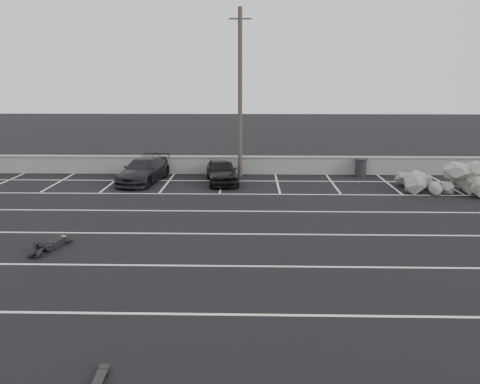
{
  "coord_description": "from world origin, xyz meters",
  "views": [
    {
      "loc": [
        2.51,
        -13.32,
        5.64
      ],
      "look_at": [
        2.1,
        5.41,
        1.0
      ],
      "focal_mm": 35.0,
      "sensor_mm": 36.0,
      "label": 1
    }
  ],
  "objects_px": {
    "utility_pole": "(240,94)",
    "trash_bin": "(361,167)",
    "person": "(55,240)",
    "riprap_pile": "(462,184)",
    "car_right": "(144,170)",
    "skateboard": "(98,381)",
    "car_left": "(222,171)"
  },
  "relations": [
    {
      "from": "person",
      "to": "riprap_pile",
      "type": "bearing_deg",
      "value": 36.17
    },
    {
      "from": "car_left",
      "to": "riprap_pile",
      "type": "height_order",
      "value": "car_left"
    },
    {
      "from": "trash_bin",
      "to": "skateboard",
      "type": "xyz_separation_m",
      "value": [
        -9.22,
        -19.06,
        -0.47
      ]
    },
    {
      "from": "utility_pole",
      "to": "riprap_pile",
      "type": "distance_m",
      "value": 12.44
    },
    {
      "from": "trash_bin",
      "to": "skateboard",
      "type": "distance_m",
      "value": 21.18
    },
    {
      "from": "riprap_pile",
      "to": "car_right",
      "type": "bearing_deg",
      "value": 172.24
    },
    {
      "from": "car_left",
      "to": "skateboard",
      "type": "distance_m",
      "value": 17.32
    },
    {
      "from": "car_right",
      "to": "riprap_pile",
      "type": "bearing_deg",
      "value": 1.81
    },
    {
      "from": "utility_pole",
      "to": "trash_bin",
      "type": "height_order",
      "value": "utility_pole"
    },
    {
      "from": "utility_pole",
      "to": "trash_bin",
      "type": "relative_size",
      "value": 8.69
    },
    {
      "from": "car_right",
      "to": "utility_pole",
      "type": "relative_size",
      "value": 0.49
    },
    {
      "from": "riprap_pile",
      "to": "utility_pole",
      "type": "bearing_deg",
      "value": 161.2
    },
    {
      "from": "car_right",
      "to": "person",
      "type": "relative_size",
      "value": 1.83
    },
    {
      "from": "car_right",
      "to": "trash_bin",
      "type": "xyz_separation_m",
      "value": [
        12.23,
        1.69,
        -0.11
      ]
    },
    {
      "from": "person",
      "to": "skateboard",
      "type": "relative_size",
      "value": 3.15
    },
    {
      "from": "person",
      "to": "trash_bin",
      "type": "bearing_deg",
      "value": 53.65
    },
    {
      "from": "utility_pole",
      "to": "skateboard",
      "type": "bearing_deg",
      "value": -96.8
    },
    {
      "from": "trash_bin",
      "to": "skateboard",
      "type": "height_order",
      "value": "trash_bin"
    },
    {
      "from": "riprap_pile",
      "to": "skateboard",
      "type": "distance_m",
      "value": 20.17
    },
    {
      "from": "car_right",
      "to": "riprap_pile",
      "type": "distance_m",
      "value": 16.48
    },
    {
      "from": "car_left",
      "to": "utility_pole",
      "type": "bearing_deg",
      "value": 51.54
    },
    {
      "from": "utility_pole",
      "to": "car_left",
      "type": "bearing_deg",
      "value": -120.0
    },
    {
      "from": "utility_pole",
      "to": "person",
      "type": "height_order",
      "value": "utility_pole"
    },
    {
      "from": "car_right",
      "to": "riprap_pile",
      "type": "xyz_separation_m",
      "value": [
        16.33,
        -2.23,
        -0.2
      ]
    },
    {
      "from": "riprap_pile",
      "to": "trash_bin",
      "type": "bearing_deg",
      "value": 136.32
    },
    {
      "from": "car_left",
      "to": "utility_pole",
      "type": "distance_m",
      "value": 4.45
    },
    {
      "from": "car_left",
      "to": "car_right",
      "type": "relative_size",
      "value": 0.86
    },
    {
      "from": "car_left",
      "to": "person",
      "type": "bearing_deg",
      "value": -125.65
    },
    {
      "from": "person",
      "to": "utility_pole",
      "type": "bearing_deg",
      "value": 74.01
    },
    {
      "from": "person",
      "to": "car_left",
      "type": "bearing_deg",
      "value": 74.41
    },
    {
      "from": "utility_pole",
      "to": "skateboard",
      "type": "relative_size",
      "value": 11.87
    },
    {
      "from": "riprap_pile",
      "to": "skateboard",
      "type": "relative_size",
      "value": 7.0
    }
  ]
}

